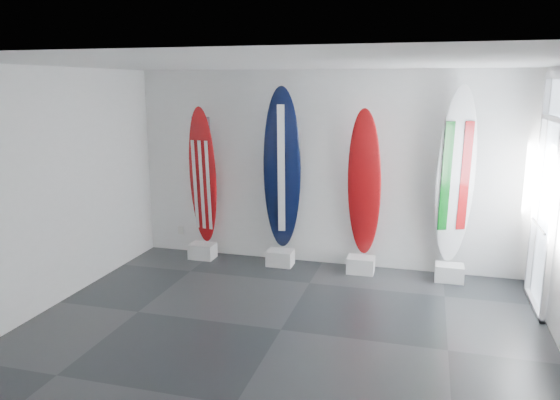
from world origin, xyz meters
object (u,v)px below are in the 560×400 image
(surfboard_swiss, at_px, (364,184))
(surfboard_italy, at_px, (456,176))
(surfboard_navy, at_px, (282,170))
(surfboard_usa, at_px, (203,176))

(surfboard_swiss, height_order, surfboard_italy, surfboard_italy)
(surfboard_navy, distance_m, surfboard_swiss, 1.27)
(surfboard_usa, bearing_deg, surfboard_swiss, 9.37)
(surfboard_navy, distance_m, surfboard_italy, 2.53)
(surfboard_navy, bearing_deg, surfboard_usa, 170.24)
(surfboard_swiss, bearing_deg, surfboard_italy, 7.57)
(surfboard_usa, relative_size, surfboard_swiss, 0.99)
(surfboard_usa, xyz_separation_m, surfboard_italy, (3.85, 0.00, 0.17))
(surfboard_swiss, xyz_separation_m, surfboard_italy, (1.27, 0.00, 0.17))
(surfboard_usa, height_order, surfboard_navy, surfboard_navy)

